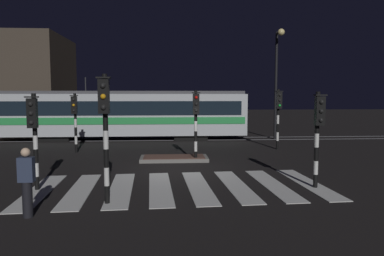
{
  "coord_description": "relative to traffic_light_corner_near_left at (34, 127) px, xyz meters",
  "views": [
    {
      "loc": [
        -0.36,
        -14.28,
        2.97
      ],
      "look_at": [
        0.8,
        2.96,
        1.4
      ],
      "focal_mm": 33.77,
      "sensor_mm": 36.0,
      "label": 1
    }
  ],
  "objects": [
    {
      "name": "tram",
      "position": [
        1.15,
        13.01,
        -0.24
      ],
      "size": [
        16.42,
        2.58,
        4.15
      ],
      "color": "silver",
      "rests_on": "ground"
    },
    {
      "name": "traffic_light_corner_near_left",
      "position": [
        0.0,
        0.0,
        0.0
      ],
      "size": [
        0.36,
        0.42,
        3.03
      ],
      "color": "black",
      "rests_on": "ground"
    },
    {
      "name": "traffic_light_kerb_mid_left",
      "position": [
        2.43,
        -1.6,
        0.34
      ],
      "size": [
        0.36,
        0.42,
        3.54
      ],
      "color": "black",
      "rests_on": "ground"
    },
    {
      "name": "traffic_light_median_centre",
      "position": [
        5.35,
        4.57,
        0.11
      ],
      "size": [
        0.36,
        0.42,
        3.19
      ],
      "color": "black",
      "rests_on": "ground"
    },
    {
      "name": "traffic_island",
      "position": [
        4.38,
        5.03,
        -1.91
      ],
      "size": [
        3.07,
        1.42,
        0.18
      ],
      "color": "slate",
      "rests_on": "ground"
    },
    {
      "name": "ground_plane",
      "position": [
        4.47,
        2.96,
        -1.99
      ],
      "size": [
        120.0,
        120.0,
        0.0
      ],
      "primitive_type": "plane",
      "color": "black"
    },
    {
      "name": "pedestrian_waiting_at_kerb",
      "position": [
        0.69,
        -2.48,
        -1.12
      ],
      "size": [
        0.36,
        0.24,
        1.71
      ],
      "color": "black",
      "rests_on": "ground"
    },
    {
      "name": "traffic_light_corner_near_right",
      "position": [
        8.82,
        -0.33,
        0.04
      ],
      "size": [
        0.36,
        0.42,
        3.08
      ],
      "color": "black",
      "rests_on": "ground"
    },
    {
      "name": "rail_far",
      "position": [
        4.47,
        13.73,
        -1.98
      ],
      "size": [
        80.0,
        0.12,
        0.03
      ],
      "primitive_type": "cube",
      "color": "#59595E",
      "rests_on": "ground"
    },
    {
      "name": "traffic_light_corner_far_right",
      "position": [
        10.13,
        7.96,
        0.18
      ],
      "size": [
        0.36,
        0.42,
        3.3
      ],
      "color": "black",
      "rests_on": "ground"
    },
    {
      "name": "crosswalk_zebra",
      "position": [
        4.47,
        0.12,
        -1.98
      ],
      "size": [
        9.59,
        4.75,
        0.02
      ],
      "color": "silver",
      "rests_on": "ground"
    },
    {
      "name": "traffic_light_corner_far_left",
      "position": [
        -0.66,
        7.54,
        0.03
      ],
      "size": [
        0.36,
        0.42,
        3.07
      ],
      "color": "black",
      "rests_on": "ground"
    },
    {
      "name": "rail_near",
      "position": [
        4.47,
        12.3,
        -1.98
      ],
      "size": [
        80.0,
        0.12,
        0.03
      ],
      "primitive_type": "cube",
      "color": "#59595E",
      "rests_on": "ground"
    },
    {
      "name": "street_lamp_trackside_right",
      "position": [
        11.39,
        12.44,
        2.58
      ],
      "size": [
        0.44,
        1.21,
        7.22
      ],
      "color": "black",
      "rests_on": "ground"
    }
  ]
}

